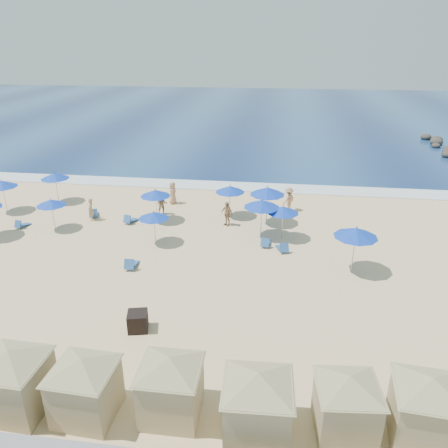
{
  "coord_description": "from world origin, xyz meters",
  "views": [
    {
      "loc": [
        5.57,
        -20.51,
        12.05
      ],
      "look_at": [
        2.42,
        3.0,
        1.85
      ],
      "focal_mm": 35.0,
      "sensor_mm": 36.0,
      "label": 1
    }
  ],
  "objects_px": {
    "umbrella_9": "(283,210)",
    "cabana_5": "(428,401)",
    "cabana_4": "(347,397)",
    "beachgoer_4": "(173,193)",
    "cabana_2": "(170,379)",
    "umbrella_0": "(2,184)",
    "umbrella_4": "(155,193)",
    "cabana_3": "(258,397)",
    "umbrella_8": "(267,191)",
    "umbrella_2": "(55,176)",
    "umbrella_6": "(230,189)",
    "beachgoer_1": "(162,204)",
    "cabana_1": "(84,380)",
    "cabana_0": "(12,372)",
    "umbrella_3": "(51,202)",
    "umbrella_10": "(356,232)",
    "trash_bin": "(138,321)",
    "beachgoer_3": "(289,199)",
    "beachgoer_2": "(227,214)",
    "beachgoer_0": "(91,210)",
    "umbrella_5": "(154,215)",
    "umbrella_7": "(262,204)"
  },
  "relations": [
    {
      "from": "umbrella_9",
      "to": "cabana_5",
      "type": "bearing_deg",
      "value": -72.5
    },
    {
      "from": "cabana_4",
      "to": "beachgoer_4",
      "type": "height_order",
      "value": "cabana_4"
    },
    {
      "from": "cabana_2",
      "to": "umbrella_0",
      "type": "distance_m",
      "value": 23.96
    },
    {
      "from": "umbrella_4",
      "to": "umbrella_9",
      "type": "height_order",
      "value": "umbrella_4"
    },
    {
      "from": "umbrella_4",
      "to": "beachgoer_4",
      "type": "relative_size",
      "value": 1.38
    },
    {
      "from": "cabana_3",
      "to": "umbrella_9",
      "type": "bearing_deg",
      "value": 87.65
    },
    {
      "from": "umbrella_8",
      "to": "umbrella_9",
      "type": "height_order",
      "value": "umbrella_8"
    },
    {
      "from": "cabana_3",
      "to": "umbrella_8",
      "type": "height_order",
      "value": "cabana_3"
    },
    {
      "from": "umbrella_2",
      "to": "umbrella_6",
      "type": "height_order",
      "value": "umbrella_2"
    },
    {
      "from": "umbrella_6",
      "to": "beachgoer_1",
      "type": "relative_size",
      "value": 1.47
    },
    {
      "from": "cabana_1",
      "to": "beachgoer_1",
      "type": "height_order",
      "value": "cabana_1"
    },
    {
      "from": "umbrella_2",
      "to": "umbrella_8",
      "type": "height_order",
      "value": "umbrella_8"
    },
    {
      "from": "umbrella_0",
      "to": "beachgoer_4",
      "type": "distance_m",
      "value": 12.46
    },
    {
      "from": "umbrella_0",
      "to": "cabana_0",
      "type": "bearing_deg",
      "value": -56.62
    },
    {
      "from": "umbrella_8",
      "to": "umbrella_9",
      "type": "distance_m",
      "value": 2.68
    },
    {
      "from": "umbrella_3",
      "to": "umbrella_10",
      "type": "distance_m",
      "value": 19.51
    },
    {
      "from": "trash_bin",
      "to": "umbrella_9",
      "type": "height_order",
      "value": "umbrella_9"
    },
    {
      "from": "cabana_3",
      "to": "umbrella_2",
      "type": "xyz_separation_m",
      "value": [
        -16.97,
        19.93,
        0.53
      ]
    },
    {
      "from": "cabana_2",
      "to": "umbrella_0",
      "type": "relative_size",
      "value": 1.7
    },
    {
      "from": "cabana_2",
      "to": "umbrella_4",
      "type": "bearing_deg",
      "value": 107.39
    },
    {
      "from": "cabana_4",
      "to": "beachgoer_3",
      "type": "height_order",
      "value": "cabana_4"
    },
    {
      "from": "cabana_0",
      "to": "beachgoer_2",
      "type": "distance_m",
      "value": 17.87
    },
    {
      "from": "cabana_1",
      "to": "beachgoer_4",
      "type": "bearing_deg",
      "value": 95.73
    },
    {
      "from": "umbrella_10",
      "to": "beachgoer_0",
      "type": "xyz_separation_m",
      "value": [
        -17.37,
        5.09,
        -1.55
      ]
    },
    {
      "from": "cabana_5",
      "to": "umbrella_0",
      "type": "height_order",
      "value": "cabana_5"
    },
    {
      "from": "trash_bin",
      "to": "beachgoer_1",
      "type": "bearing_deg",
      "value": 87.14
    },
    {
      "from": "umbrella_5",
      "to": "umbrella_10",
      "type": "height_order",
      "value": "umbrella_10"
    },
    {
      "from": "umbrella_6",
      "to": "umbrella_8",
      "type": "bearing_deg",
      "value": -19.11
    },
    {
      "from": "cabana_5",
      "to": "umbrella_9",
      "type": "bearing_deg",
      "value": 107.5
    },
    {
      "from": "cabana_0",
      "to": "cabana_4",
      "type": "xyz_separation_m",
      "value": [
        11.14,
        0.51,
        -0.13
      ]
    },
    {
      "from": "cabana_3",
      "to": "trash_bin",
      "type": "bearing_deg",
      "value": 138.75
    },
    {
      "from": "umbrella_3",
      "to": "cabana_0",
      "type": "bearing_deg",
      "value": -66.83
    },
    {
      "from": "umbrella_0",
      "to": "umbrella_9",
      "type": "distance_m",
      "value": 20.57
    },
    {
      "from": "umbrella_7",
      "to": "beachgoer_2",
      "type": "distance_m",
      "value": 3.21
    },
    {
      "from": "beachgoer_2",
      "to": "cabana_4",
      "type": "bearing_deg",
      "value": -33.12
    },
    {
      "from": "cabana_0",
      "to": "cabana_4",
      "type": "distance_m",
      "value": 11.16
    },
    {
      "from": "cabana_4",
      "to": "umbrella_2",
      "type": "height_order",
      "value": "cabana_4"
    },
    {
      "from": "umbrella_5",
      "to": "beachgoer_0",
      "type": "relative_size",
      "value": 1.35
    },
    {
      "from": "umbrella_3",
      "to": "umbrella_9",
      "type": "distance_m",
      "value": 15.32
    },
    {
      "from": "cabana_2",
      "to": "umbrella_8",
      "type": "distance_m",
      "value": 17.51
    },
    {
      "from": "trash_bin",
      "to": "cabana_3",
      "type": "distance_m",
      "value": 7.54
    },
    {
      "from": "cabana_3",
      "to": "beachgoer_4",
      "type": "relative_size",
      "value": 2.58
    },
    {
      "from": "umbrella_8",
      "to": "beachgoer_0",
      "type": "bearing_deg",
      "value": -174.84
    },
    {
      "from": "trash_bin",
      "to": "umbrella_3",
      "type": "distance_m",
      "value": 13.57
    },
    {
      "from": "umbrella_2",
      "to": "umbrella_9",
      "type": "relative_size",
      "value": 1.08
    },
    {
      "from": "umbrella_9",
      "to": "beachgoer_3",
      "type": "bearing_deg",
      "value": 85.21
    },
    {
      "from": "cabana_4",
      "to": "umbrella_6",
      "type": "distance_m",
      "value": 19.19
    },
    {
      "from": "cabana_2",
      "to": "umbrella_0",
      "type": "xyz_separation_m",
      "value": [
        -16.88,
        16.99,
        0.64
      ]
    },
    {
      "from": "cabana_1",
      "to": "beachgoer_0",
      "type": "distance_m",
      "value": 18.04
    },
    {
      "from": "umbrella_7",
      "to": "umbrella_9",
      "type": "distance_m",
      "value": 1.4
    }
  ]
}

